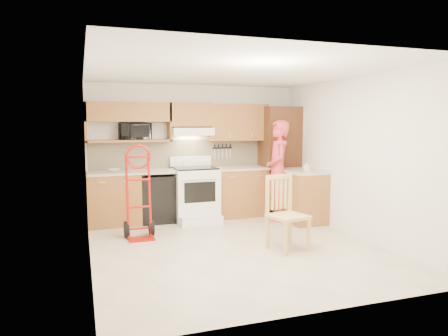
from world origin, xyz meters
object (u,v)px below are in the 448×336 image
microwave (135,131)px  person (278,171)px  range (196,189)px  dining_chair (288,213)px  hand_truck (139,197)px

microwave → person: person is taller
range → person: 1.54m
microwave → range: (1.04, -0.30, -1.06)m
microwave → dining_chair: bearing=-59.4°
person → dining_chair: size_ratio=1.74×
range → dining_chair: (0.76, -2.16, -0.05)m
microwave → range: bearing=-21.7°
range → hand_truck: size_ratio=0.88×
microwave → range: microwave is taller
microwave → hand_truck: size_ratio=0.41×
hand_truck → person: bearing=9.0°
range → person: person is taller
range → hand_truck: 1.44m
dining_chair → hand_truck: bearing=133.8°
hand_truck → range: bearing=37.0°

